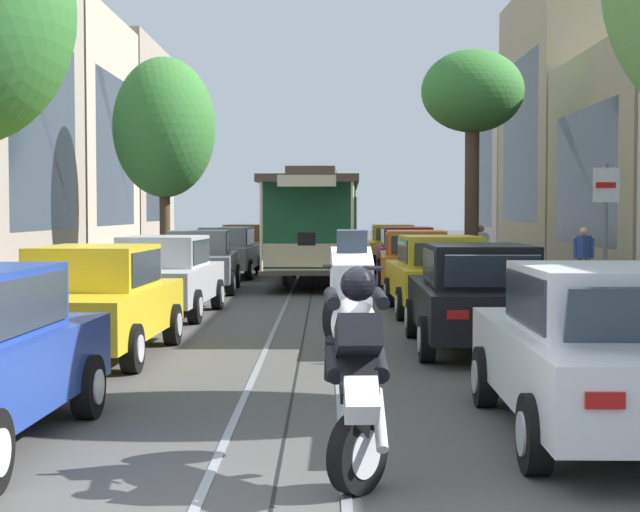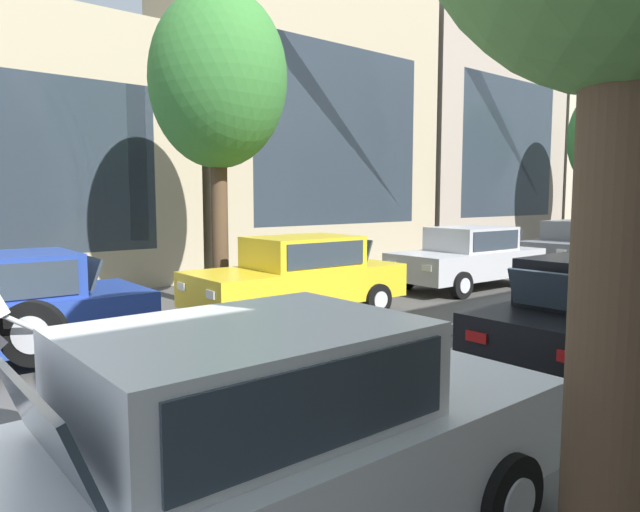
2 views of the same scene
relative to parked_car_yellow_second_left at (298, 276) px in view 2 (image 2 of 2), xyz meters
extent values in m
cube|color=#2D3842|center=(-5.27, -4.03, 2.27)|extent=(0.04, 7.01, 4.09)
cube|color=tan|center=(-7.36, 5.99, 4.02)|extent=(4.22, 9.71, 9.63)
cube|color=#2D3842|center=(-5.27, 5.99, 3.53)|extent=(0.04, 7.01, 5.78)
cube|color=gray|center=(-8.10, 16.00, 4.16)|extent=(5.71, 9.71, 9.92)
cube|color=#2D3842|center=(-5.27, 16.00, 3.66)|extent=(0.04, 7.01, 5.95)
cube|color=#BCAD93|center=(-7.30, 26.02, 4.23)|extent=(4.10, 9.71, 10.06)
cube|color=#2D3842|center=(-5.27, 26.02, 3.73)|extent=(0.04, 7.01, 6.03)
cube|color=gray|center=(-8.21, 36.03, 4.47)|extent=(5.92, 9.71, 10.54)
cube|color=#2D3842|center=(0.05, -4.11, 0.46)|extent=(1.30, 0.24, 0.45)
cube|color=#2D3842|center=(0.76, -5.31, 0.48)|extent=(0.09, 1.81, 0.47)
cube|color=#B21414|center=(0.64, -3.30, -0.05)|extent=(0.28, 0.05, 0.12)
cube|color=#B21414|center=(-0.48, -3.26, -0.05)|extent=(0.28, 0.05, 0.12)
cylinder|color=black|center=(0.93, -4.14, -0.48)|extent=(0.22, 0.65, 0.64)
cylinder|color=silver|center=(1.04, -4.14, -0.48)|extent=(0.03, 0.35, 0.35)
cylinder|color=black|center=(-0.82, -4.08, -0.48)|extent=(0.22, 0.65, 0.64)
cylinder|color=silver|center=(-0.93, -4.07, -0.48)|extent=(0.03, 0.35, 0.35)
cube|color=gold|center=(0.00, -0.04, -0.15)|extent=(1.95, 4.36, 0.66)
cube|color=gold|center=(0.00, 0.11, 0.48)|extent=(1.55, 2.12, 0.60)
cube|color=#2D3842|center=(-0.03, -0.73, 0.46)|extent=(1.34, 0.27, 0.47)
cube|color=#2D3842|center=(0.05, 1.29, 0.46)|extent=(1.30, 0.24, 0.45)
cube|color=#2D3842|center=(0.75, 0.08, 0.48)|extent=(0.09, 1.81, 0.47)
cube|color=#2D3842|center=(-0.74, 0.14, 0.48)|extent=(0.09, 1.81, 0.47)
cube|color=white|center=(0.48, -2.22, -0.05)|extent=(0.28, 0.05, 0.14)
cube|color=#B21414|center=(0.63, 2.10, -0.05)|extent=(0.28, 0.05, 0.12)
cube|color=white|center=(-0.64, -2.18, -0.05)|extent=(0.28, 0.05, 0.14)
cube|color=#B21414|center=(-0.48, 2.14, -0.05)|extent=(0.28, 0.05, 0.12)
cylinder|color=black|center=(0.83, -1.40, -0.48)|extent=(0.22, 0.65, 0.64)
cylinder|color=silver|center=(0.94, -1.41, -0.48)|extent=(0.03, 0.35, 0.35)
cylinder|color=black|center=(-0.93, -1.34, -0.48)|extent=(0.22, 0.65, 0.64)
cylinder|color=silver|center=(-1.04, -1.34, -0.48)|extent=(0.03, 0.35, 0.35)
cylinder|color=black|center=(0.93, 1.26, -0.48)|extent=(0.22, 0.65, 0.64)
cylinder|color=silver|center=(1.04, 1.26, -0.48)|extent=(0.03, 0.35, 0.35)
cylinder|color=black|center=(-0.83, 1.32, -0.48)|extent=(0.22, 0.65, 0.64)
cylinder|color=silver|center=(-0.94, 1.33, -0.48)|extent=(0.03, 0.35, 0.35)
cube|color=#B7B7BC|center=(0.07, 5.46, -0.15)|extent=(1.99, 4.38, 0.66)
cube|color=#B7B7BC|center=(0.08, 5.61, 0.48)|extent=(1.57, 2.13, 0.60)
cube|color=#2D3842|center=(0.04, 4.77, 0.46)|extent=(1.34, 0.28, 0.47)
cube|color=#2D3842|center=(0.13, 6.79, 0.46)|extent=(1.30, 0.25, 0.45)
cube|color=#2D3842|center=(0.82, 5.57, 0.48)|extent=(0.11, 1.81, 0.47)
cube|color=#2D3842|center=(-0.67, 5.64, 0.48)|extent=(0.11, 1.81, 0.47)
cube|color=white|center=(0.53, 3.27, -0.05)|extent=(0.28, 0.05, 0.14)
cube|color=#B21414|center=(0.72, 7.59, -0.05)|extent=(0.28, 0.05, 0.12)
cube|color=white|center=(-0.58, 3.32, -0.05)|extent=(0.28, 0.05, 0.14)
cube|color=#B21414|center=(-0.39, 7.64, -0.05)|extent=(0.28, 0.05, 0.12)
cylinder|color=black|center=(0.89, 4.09, -0.48)|extent=(0.23, 0.65, 0.64)
cylinder|color=silver|center=(1.00, 4.08, -0.48)|extent=(0.04, 0.35, 0.35)
cylinder|color=black|center=(-0.87, 4.16, -0.48)|extent=(0.23, 0.65, 0.64)
cylinder|color=silver|center=(-0.98, 4.17, -0.48)|extent=(0.04, 0.35, 0.35)
cylinder|color=black|center=(1.01, 6.75, -0.48)|extent=(0.23, 0.65, 0.64)
cylinder|color=silver|center=(1.12, 6.75, -0.48)|extent=(0.04, 0.35, 0.35)
cylinder|color=black|center=(-0.75, 6.83, -0.48)|extent=(0.23, 0.65, 0.64)
cylinder|color=silver|center=(-0.86, 6.83, -0.48)|extent=(0.04, 0.35, 0.35)
cube|color=slate|center=(0.02, 11.33, -0.15)|extent=(1.98, 4.37, 0.66)
cube|color=slate|center=(0.01, 11.48, 0.48)|extent=(1.56, 2.13, 0.60)
cube|color=#2D3842|center=(0.05, 10.65, 0.46)|extent=(1.34, 0.28, 0.47)
cube|color=#2D3842|center=(-0.04, 12.67, 0.46)|extent=(1.30, 0.25, 0.45)
cube|color=#2D3842|center=(0.76, 11.52, 0.48)|extent=(0.11, 1.81, 0.47)
cube|color=#2D3842|center=(-0.73, 11.45, 0.48)|extent=(0.11, 1.81, 0.47)
cube|color=white|center=(0.67, 9.20, -0.05)|extent=(0.28, 0.05, 0.14)
cube|color=#B21414|center=(0.48, 13.52, -0.05)|extent=(0.28, 0.05, 0.12)
cube|color=white|center=(-0.44, 9.15, -0.05)|extent=(0.28, 0.05, 0.14)
cube|color=#B21414|center=(-0.63, 13.47, -0.05)|extent=(0.28, 0.05, 0.12)
cylinder|color=black|center=(0.96, 10.04, -0.48)|extent=(0.23, 0.65, 0.64)
cylinder|color=silver|center=(1.07, 10.05, -0.48)|extent=(0.04, 0.35, 0.35)
cylinder|color=black|center=(-0.80, 9.96, -0.48)|extent=(0.23, 0.65, 0.64)
cylinder|color=silver|center=(-0.91, 9.96, -0.48)|extent=(0.04, 0.35, 0.35)
cylinder|color=black|center=(0.84, 12.70, -0.48)|extent=(0.23, 0.65, 0.64)
cylinder|color=silver|center=(0.95, 12.71, -0.48)|extent=(0.04, 0.35, 0.35)
cylinder|color=black|center=(-0.92, 12.63, -0.48)|extent=(0.23, 0.65, 0.64)
cylinder|color=silver|center=(-1.03, 12.62, -0.48)|extent=(0.04, 0.35, 0.35)
cube|color=#2D3842|center=(0.12, 16.16, 0.46)|extent=(1.34, 0.28, 0.47)
cube|color=#2D3842|center=(-0.59, 17.03, 0.48)|extent=(0.11, 1.81, 0.47)
cube|color=white|center=(0.61, 14.67, -0.05)|extent=(0.28, 0.05, 0.14)
cube|color=white|center=(-0.51, 14.72, -0.05)|extent=(0.28, 0.05, 0.14)
cylinder|color=black|center=(-0.79, 15.56, -0.48)|extent=(0.23, 0.65, 0.64)
cylinder|color=silver|center=(-0.90, 15.56, -0.48)|extent=(0.04, 0.35, 0.35)
cylinder|color=black|center=(-0.67, 18.22, -0.48)|extent=(0.23, 0.65, 0.64)
cylinder|color=silver|center=(-0.77, 18.23, -0.48)|extent=(0.04, 0.35, 0.35)
cube|color=silver|center=(5.86, -4.86, -0.15)|extent=(1.86, 4.32, 0.66)
cube|color=silver|center=(5.86, -5.01, 0.48)|extent=(1.50, 2.08, 0.60)
cube|color=#2D3842|center=(5.87, -4.17, 0.46)|extent=(1.33, 0.24, 0.47)
cube|color=#2D3842|center=(5.84, -6.19, 0.46)|extent=(1.30, 0.21, 0.45)
cube|color=#2D3842|center=(5.11, -5.00, 0.48)|extent=(0.05, 1.81, 0.47)
cube|color=#2D3842|center=(6.61, -5.02, 0.48)|extent=(0.05, 1.81, 0.47)
cube|color=white|center=(5.33, -2.69, -0.05)|extent=(0.28, 0.04, 0.14)
cube|color=white|center=(6.45, -2.71, -0.05)|extent=(0.28, 0.04, 0.14)
cylinder|color=black|center=(5.00, -3.52, -0.48)|extent=(0.21, 0.64, 0.64)
cylinder|color=silver|center=(4.89, -3.51, -0.48)|extent=(0.02, 0.35, 0.35)
cylinder|color=black|center=(6.76, -3.54, -0.48)|extent=(0.21, 0.64, 0.64)
cylinder|color=silver|center=(6.87, -3.54, -0.48)|extent=(0.02, 0.35, 0.35)
cube|color=black|center=(5.59, 0.82, -0.15)|extent=(1.86, 4.32, 0.66)
cube|color=black|center=(5.59, 0.67, 0.48)|extent=(1.50, 2.08, 0.60)
cube|color=#2D3842|center=(5.60, 1.51, 0.46)|extent=(1.33, 0.24, 0.47)
cube|color=#2D3842|center=(5.57, -0.51, 0.46)|extent=(1.30, 0.22, 0.45)
cube|color=#2D3842|center=(4.84, 0.68, 0.48)|extent=(0.05, 1.81, 0.47)
cube|color=white|center=(5.06, 2.99, -0.05)|extent=(0.28, 0.04, 0.14)
cube|color=#B21414|center=(5.00, -1.33, -0.05)|extent=(0.28, 0.04, 0.12)
cube|color=#B21414|center=(6.12, -1.35, -0.05)|extent=(0.28, 0.04, 0.12)
cylinder|color=black|center=(4.73, 2.17, -0.48)|extent=(0.21, 0.64, 0.64)
cylinder|color=silver|center=(4.62, 2.17, -0.48)|extent=(0.02, 0.35, 0.35)
cylinder|color=black|center=(4.69, -0.50, -0.48)|extent=(0.21, 0.64, 0.64)
cylinder|color=silver|center=(4.58, -0.50, -0.48)|extent=(0.02, 0.35, 0.35)
cylinder|color=black|center=(6.45, -0.52, -0.48)|extent=(0.21, 0.64, 0.64)
cylinder|color=#4C3826|center=(-1.54, -0.83, 1.11)|extent=(0.34, 0.34, 3.81)
ellipsoid|color=#387A33|center=(-1.54, -0.83, 3.90)|extent=(3.08, 2.63, 3.54)
cylinder|color=#4C3826|center=(-2.01, 18.31, 1.04)|extent=(0.35, 0.35, 3.68)
ellipsoid|color=#387A33|center=(-2.01, 18.31, 4.03)|extent=(3.35, 3.44, 4.59)
cylinder|color=brown|center=(7.48, -3.68, 1.06)|extent=(0.51, 0.51, 3.71)
cylinder|color=beige|center=(1.71, 10.17, 0.85)|extent=(0.08, 0.08, 2.30)
cylinder|color=black|center=(3.50, -5.65, 0.39)|extent=(0.42, 0.52, 0.57)
cylinder|color=silver|center=(3.50, -5.65, 0.39)|extent=(0.30, 0.34, 0.33)
cylinder|color=silver|center=(3.60, -5.88, 0.59)|extent=(0.07, 0.53, 0.36)
camera|label=1|loc=(3.32, -13.82, 1.27)|focal=54.94mm
camera|label=2|loc=(8.77, -6.90, 1.56)|focal=32.26mm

